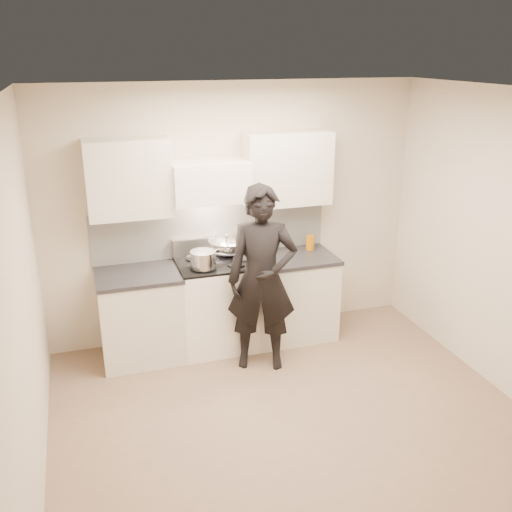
{
  "coord_description": "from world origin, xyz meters",
  "views": [
    {
      "loc": [
        -1.54,
        -3.87,
        2.99
      ],
      "look_at": [
        0.02,
        1.05,
        1.11
      ],
      "focal_mm": 40.0,
      "sensor_mm": 36.0,
      "label": 1
    }
  ],
  "objects_px": {
    "stove": "(216,304)",
    "person": "(262,279)",
    "counter_right": "(290,296)",
    "utensil_crock": "(253,247)",
    "wok": "(228,245)"
  },
  "relations": [
    {
      "from": "stove",
      "to": "person",
      "type": "relative_size",
      "value": 0.52
    },
    {
      "from": "utensil_crock",
      "to": "wok",
      "type": "bearing_deg",
      "value": -174.36
    },
    {
      "from": "stove",
      "to": "person",
      "type": "xyz_separation_m",
      "value": [
        0.34,
        -0.51,
        0.44
      ]
    },
    {
      "from": "counter_right",
      "to": "person",
      "type": "height_order",
      "value": "person"
    },
    {
      "from": "utensil_crock",
      "to": "person",
      "type": "relative_size",
      "value": 0.17
    },
    {
      "from": "utensil_crock",
      "to": "counter_right",
      "type": "bearing_deg",
      "value": -22.23
    },
    {
      "from": "counter_right",
      "to": "person",
      "type": "bearing_deg",
      "value": -133.92
    },
    {
      "from": "stove",
      "to": "counter_right",
      "type": "distance_m",
      "value": 0.83
    },
    {
      "from": "counter_right",
      "to": "utensil_crock",
      "type": "distance_m",
      "value": 0.69
    },
    {
      "from": "utensil_crock",
      "to": "person",
      "type": "bearing_deg",
      "value": -99.59
    },
    {
      "from": "stove",
      "to": "counter_right",
      "type": "height_order",
      "value": "stove"
    },
    {
      "from": "stove",
      "to": "person",
      "type": "bearing_deg",
      "value": -56.62
    },
    {
      "from": "stove",
      "to": "utensil_crock",
      "type": "height_order",
      "value": "utensil_crock"
    },
    {
      "from": "utensil_crock",
      "to": "person",
      "type": "xyz_separation_m",
      "value": [
        -0.11,
        -0.67,
        -0.1
      ]
    },
    {
      "from": "stove",
      "to": "wok",
      "type": "xyz_separation_m",
      "value": [
        0.18,
        0.13,
        0.59
      ]
    }
  ]
}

